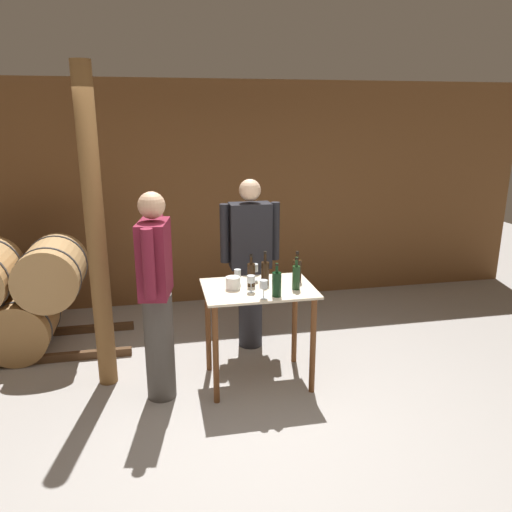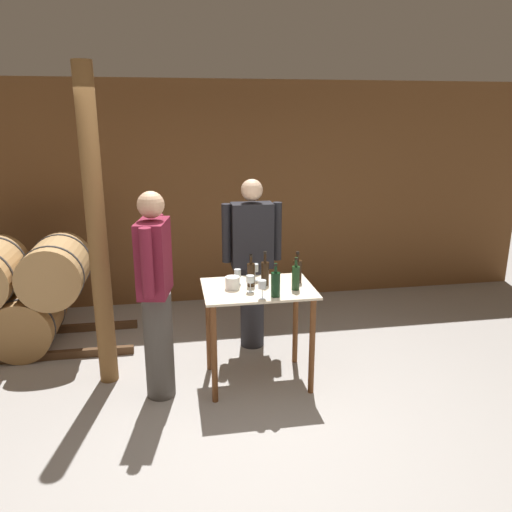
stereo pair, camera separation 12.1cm
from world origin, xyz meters
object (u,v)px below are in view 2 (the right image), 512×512
object	(u,v)px
wine_glass_near_left	(238,274)
wine_glass_near_right	(262,285)
wine_bottle_far_left	(251,274)
wine_bottle_center	(276,284)
wine_bottle_far_right	(297,271)
person_visitor_with_scarf	(156,292)
wine_bottle_left	(265,272)
wine_bottle_right	(296,277)
wine_glass_near_center	(250,280)
wooden_post	(97,233)
ice_bucket	(232,283)
person_host	(252,261)
wine_glass_far_side	(255,268)

from	to	relation	value
wine_glass_near_left	wine_glass_near_right	size ratio (longest dim) A/B	0.87
wine_bottle_far_left	wine_bottle_center	size ratio (longest dim) A/B	1.01
wine_bottle_far_right	person_visitor_with_scarf	distance (m)	1.23
wine_bottle_far_left	wine_bottle_center	xyz separation A→B (m)	(0.15, -0.29, -0.00)
wine_bottle_left	wine_bottle_center	size ratio (longest dim) A/B	1.07
wine_bottle_left	wine_bottle_center	distance (m)	0.30
wine_bottle_right	wine_bottle_far_right	xyz separation A→B (m)	(0.06, 0.18, -0.00)
wine_bottle_far_left	wine_glass_near_center	xyz separation A→B (m)	(-0.03, -0.15, -0.00)
wine_bottle_far_left	wine_glass_near_right	bearing A→B (deg)	-83.01
wooden_post	person_visitor_with_scarf	xyz separation A→B (m)	(0.46, -0.34, -0.43)
wooden_post	ice_bucket	world-z (taller)	wooden_post
wooden_post	wine_glass_near_right	xyz separation A→B (m)	(1.30, -0.52, -0.36)
wooden_post	person_host	bearing A→B (deg)	18.97
wine_bottle_far_right	ice_bucket	size ratio (longest dim) A/B	2.29
wine_glass_near_left	person_host	world-z (taller)	person_host
wine_glass_near_left	person_host	distance (m)	0.65
wooden_post	wine_glass_near_left	bearing A→B (deg)	-6.44
wine_glass_near_left	ice_bucket	distance (m)	0.13
wine_bottle_left	person_host	xyz separation A→B (m)	(-0.00, 0.67, -0.09)
wine_bottle_center	wine_glass_near_right	size ratio (longest dim) A/B	1.81
wine_bottle_far_left	person_visitor_with_scarf	world-z (taller)	person_visitor_with_scarf
person_host	person_visitor_with_scarf	world-z (taller)	person_visitor_with_scarf
wine_bottle_left	wine_glass_near_right	xyz separation A→B (m)	(-0.08, -0.33, 0.00)
wine_bottle_right	person_visitor_with_scarf	distance (m)	1.15
wine_glass_far_side	wine_bottle_center	bearing A→B (deg)	-77.14
wine_bottle_left	wine_bottle_center	xyz separation A→B (m)	(0.03, -0.30, -0.00)
wooden_post	person_visitor_with_scarf	distance (m)	0.72
person_host	person_visitor_with_scarf	distance (m)	1.23
wine_glass_near_left	ice_bucket	size ratio (longest dim) A/B	1.10
wine_bottle_far_left	person_host	distance (m)	0.69
wine_bottle_center	wine_bottle_right	distance (m)	0.24
wine_bottle_right	wine_bottle_left	bearing A→B (deg)	144.20
wine_glass_near_center	person_host	size ratio (longest dim) A/B	0.08
wine_bottle_right	wine_glass_near_left	world-z (taller)	wine_bottle_right
wooden_post	wine_glass_near_center	size ratio (longest dim) A/B	18.93
wooden_post	wine_bottle_center	distance (m)	1.54
wine_bottle_left	wine_glass_near_right	distance (m)	0.34
wine_bottle_left	person_host	distance (m)	0.67
wine_bottle_center	wine_bottle_far_right	distance (m)	0.41
wine_bottle_center	ice_bucket	size ratio (longest dim) A/B	2.29
wooden_post	person_host	size ratio (longest dim) A/B	1.58
ice_bucket	wine_glass_near_left	bearing A→B (deg)	61.53
wine_glass_near_center	wine_glass_near_right	distance (m)	0.18
wine_glass_far_side	wine_glass_near_left	bearing A→B (deg)	-158.65
person_visitor_with_scarf	ice_bucket	bearing A→B (deg)	8.95
ice_bucket	person_host	world-z (taller)	person_host
wine_bottle_far_right	wine_glass_near_right	world-z (taller)	wine_bottle_far_right
wine_bottle_left	wine_bottle_far_right	distance (m)	0.29
wine_bottle_far_right	wine_glass_far_side	distance (m)	0.37
wine_bottle_right	wine_glass_far_side	distance (m)	0.41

